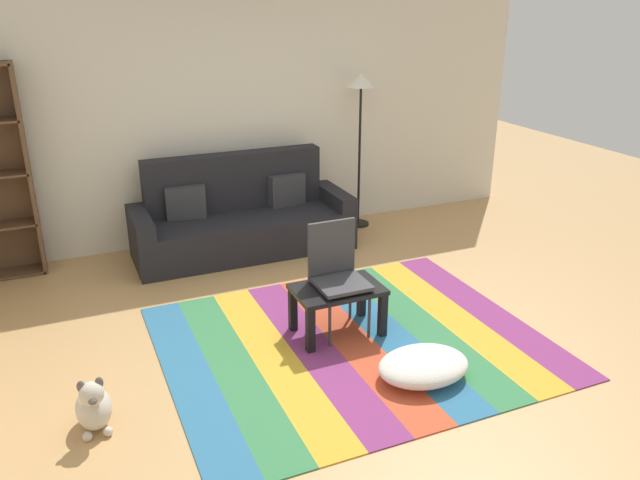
{
  "coord_description": "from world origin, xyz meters",
  "views": [
    {
      "loc": [
        -1.94,
        -4.06,
        2.57
      ],
      "look_at": [
        0.01,
        0.43,
        0.65
      ],
      "focal_mm": 35.55,
      "sensor_mm": 36.0,
      "label": 1
    }
  ],
  "objects_px": {
    "couch": "(242,220)",
    "folding_chair": "(336,268)",
    "standing_lamp": "(361,101)",
    "tv_remote": "(348,287)",
    "pouf": "(423,366)",
    "coffee_table": "(337,297)",
    "dog": "(93,406)"
  },
  "relations": [
    {
      "from": "couch",
      "to": "folding_chair",
      "type": "xyz_separation_m",
      "value": [
        0.2,
        -1.94,
        0.2
      ]
    },
    {
      "from": "couch",
      "to": "standing_lamp",
      "type": "bearing_deg",
      "value": 8.0
    },
    {
      "from": "tv_remote",
      "to": "pouf",
      "type": "bearing_deg",
      "value": -68.03
    },
    {
      "from": "pouf",
      "to": "folding_chair",
      "type": "relative_size",
      "value": 0.75
    },
    {
      "from": "coffee_table",
      "to": "tv_remote",
      "type": "distance_m",
      "value": 0.12
    },
    {
      "from": "coffee_table",
      "to": "standing_lamp",
      "type": "distance_m",
      "value": 2.82
    },
    {
      "from": "couch",
      "to": "pouf",
      "type": "relative_size",
      "value": 3.36
    },
    {
      "from": "coffee_table",
      "to": "tv_remote",
      "type": "bearing_deg",
      "value": -38.04
    },
    {
      "from": "tv_remote",
      "to": "folding_chair",
      "type": "distance_m",
      "value": 0.18
    },
    {
      "from": "coffee_table",
      "to": "dog",
      "type": "relative_size",
      "value": 1.76
    },
    {
      "from": "coffee_table",
      "to": "dog",
      "type": "distance_m",
      "value": 1.96
    },
    {
      "from": "pouf",
      "to": "tv_remote",
      "type": "relative_size",
      "value": 4.49
    },
    {
      "from": "coffee_table",
      "to": "folding_chair",
      "type": "relative_size",
      "value": 0.78
    },
    {
      "from": "standing_lamp",
      "to": "tv_remote",
      "type": "height_order",
      "value": "standing_lamp"
    },
    {
      "from": "coffee_table",
      "to": "folding_chair",
      "type": "bearing_deg",
      "value": 72.52
    },
    {
      "from": "tv_remote",
      "to": "dog",
      "type": "bearing_deg",
      "value": -162.2
    },
    {
      "from": "dog",
      "to": "couch",
      "type": "bearing_deg",
      "value": 55.36
    },
    {
      "from": "couch",
      "to": "standing_lamp",
      "type": "distance_m",
      "value": 1.87
    },
    {
      "from": "couch",
      "to": "standing_lamp",
      "type": "xyz_separation_m",
      "value": [
        1.48,
        0.21,
        1.12
      ]
    },
    {
      "from": "couch",
      "to": "coffee_table",
      "type": "xyz_separation_m",
      "value": [
        0.17,
        -2.02,
        -0.01
      ]
    },
    {
      "from": "dog",
      "to": "standing_lamp",
      "type": "distance_m",
      "value": 4.39
    },
    {
      "from": "couch",
      "to": "pouf",
      "type": "xyz_separation_m",
      "value": [
        0.46,
        -2.85,
        -0.23
      ]
    },
    {
      "from": "coffee_table",
      "to": "dog",
      "type": "bearing_deg",
      "value": -166.01
    },
    {
      "from": "coffee_table",
      "to": "standing_lamp",
      "type": "height_order",
      "value": "standing_lamp"
    },
    {
      "from": "tv_remote",
      "to": "folding_chair",
      "type": "height_order",
      "value": "folding_chair"
    },
    {
      "from": "tv_remote",
      "to": "folding_chair",
      "type": "xyz_separation_m",
      "value": [
        -0.04,
        0.14,
        0.12
      ]
    },
    {
      "from": "couch",
      "to": "tv_remote",
      "type": "xyz_separation_m",
      "value": [
        0.24,
        -2.07,
        0.08
      ]
    },
    {
      "from": "dog",
      "to": "folding_chair",
      "type": "xyz_separation_m",
      "value": [
        1.93,
        0.56,
        0.37
      ]
    },
    {
      "from": "couch",
      "to": "coffee_table",
      "type": "bearing_deg",
      "value": -85.1
    },
    {
      "from": "dog",
      "to": "standing_lamp",
      "type": "relative_size",
      "value": 0.23
    },
    {
      "from": "standing_lamp",
      "to": "couch",
      "type": "bearing_deg",
      "value": -172.0
    },
    {
      "from": "coffee_table",
      "to": "dog",
      "type": "height_order",
      "value": "coffee_table"
    }
  ]
}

